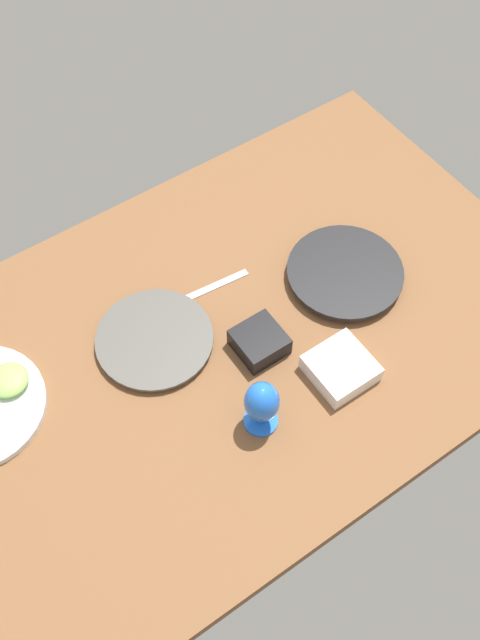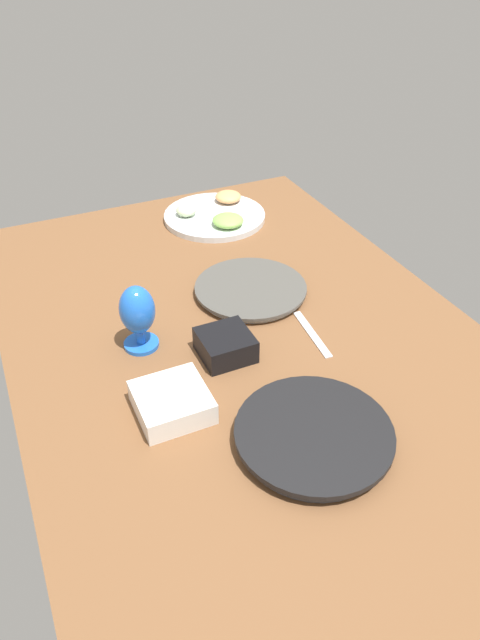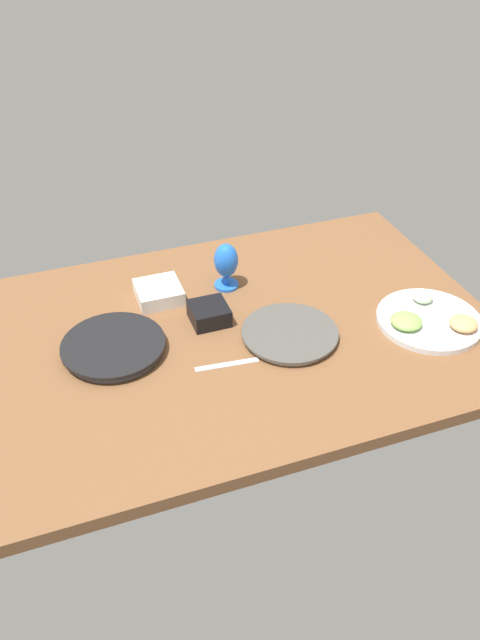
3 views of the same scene
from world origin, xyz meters
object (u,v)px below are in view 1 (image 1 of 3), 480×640
(square_bowl_white, at_px, (341,368))
(square_bowl_black, at_px, (259,341))
(dinner_plate_right, at_px, (345,274))
(hurricane_glass_blue, at_px, (262,403))
(dinner_plate_left, at_px, (155,340))

(square_bowl_white, distance_m, square_bowl_black, 0.20)
(dinner_plate_right, relative_size, hurricane_glass_blue, 1.89)
(dinner_plate_right, distance_m, hurricane_glass_blue, 0.46)
(dinner_plate_left, height_order, hurricane_glass_blue, hurricane_glass_blue)
(dinner_plate_left, relative_size, dinner_plate_right, 0.96)
(square_bowl_white, relative_size, square_bowl_black, 1.25)
(dinner_plate_left, height_order, square_bowl_black, square_bowl_black)
(square_bowl_white, bearing_deg, square_bowl_black, 125.21)
(square_bowl_black, bearing_deg, dinner_plate_left, 141.94)
(dinner_plate_left, distance_m, dinner_plate_right, 0.51)
(dinner_plate_left, xyz_separation_m, dinner_plate_right, (0.50, -0.11, 0.01))
(dinner_plate_right, relative_size, square_bowl_black, 2.65)
(dinner_plate_right, height_order, hurricane_glass_blue, hurricane_glass_blue)
(dinner_plate_left, bearing_deg, square_bowl_black, -38.06)
(square_bowl_white, height_order, square_bowl_black, square_bowl_black)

